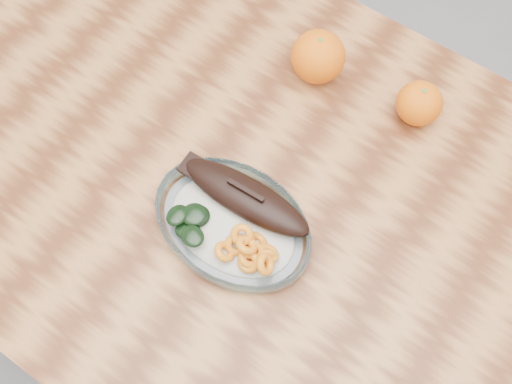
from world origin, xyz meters
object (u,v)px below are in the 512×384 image
dining_table (265,220)px  orange_right (419,103)px  plated_meal (233,222)px  orange_left (318,57)px

dining_table → orange_right: 0.31m
plated_meal → orange_left: 0.31m
dining_table → orange_left: (-0.06, 0.23, 0.14)m
dining_table → plated_meal: 0.14m
plated_meal → orange_right: 0.35m
dining_table → orange_left: orange_left is taller
dining_table → plated_meal: (-0.01, -0.07, 0.12)m
orange_left → dining_table: bearing=-75.9°
plated_meal → orange_left: (-0.05, 0.30, 0.03)m
dining_table → orange_right: (0.12, 0.25, 0.14)m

